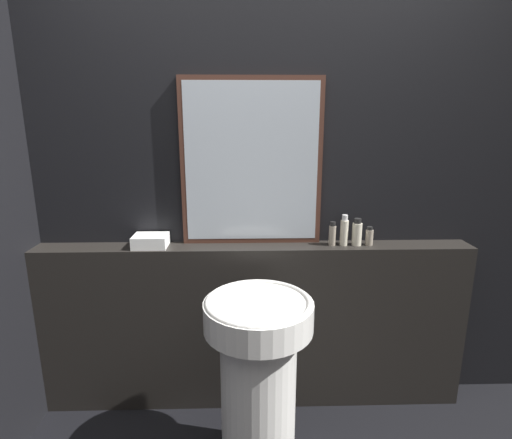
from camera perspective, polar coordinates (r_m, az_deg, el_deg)
wall_back at (r=2.16m, az=-0.32°, el=5.07°), size 8.00×0.06×2.50m
vanity_counter at (r=2.31m, az=-0.23°, el=-14.91°), size 2.32×0.17×0.94m
pedestal_sink at (r=1.91m, az=0.33°, el=-21.37°), size 0.47×0.47×0.85m
mirror at (r=2.09m, az=-0.64°, el=8.10°), size 0.74×0.03×0.86m
towel_stack at (r=2.17m, az=-14.82°, el=-2.97°), size 0.18×0.14×0.06m
shampoo_bottle at (r=2.15m, az=10.86°, el=-2.11°), size 0.04×0.04×0.13m
conditioner_bottle at (r=2.16m, az=12.48°, el=-1.66°), size 0.04×0.04×0.17m
lotion_bottle at (r=2.18m, az=14.22°, el=-1.86°), size 0.05×0.05×0.15m
body_wash_bottle at (r=2.21m, az=15.88°, el=-2.36°), size 0.04×0.04×0.10m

